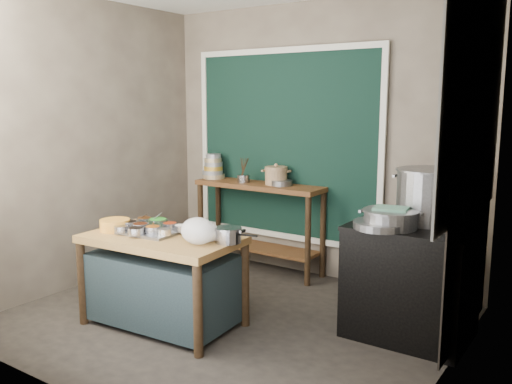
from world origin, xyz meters
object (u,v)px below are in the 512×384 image
Objects in this scene: utensil_cup at (244,179)px; yellow_basin at (115,225)px; prep_table at (163,281)px; ceramic_crock at (276,176)px; stock_pot at (430,196)px; steamer at (390,219)px; saucepan at (228,235)px; back_counter at (259,227)px; condiment_tray at (149,231)px; stove_block at (410,283)px.

yellow_basin is at bearing -93.21° from utensil_cup.
ceramic_crock reaches higher than prep_table.
steamer is (-0.18, -0.34, -0.14)m from stock_pot.
steamer is at bearing 22.67° from yellow_basin.
yellow_basin is 1.15× the size of saucepan.
yellow_basin is at bearing -157.33° from steamer.
saucepan is (0.74, -1.52, 0.33)m from back_counter.
condiment_tray is at bearing -150.70° from stock_pot.
steamer is (1.76, 0.75, 0.19)m from condiment_tray.
stove_block is at bearing 25.82° from condiment_tray.
condiment_tray is 0.94× the size of stock_pot.
back_counter is 1.61× the size of stove_block.
steamer is (1.61, 0.77, 0.57)m from prep_table.
steamer is (1.78, -0.89, 0.47)m from back_counter.
saucepan is at bearing -64.17° from back_counter.
stock_pot reaches higher than yellow_basin.
prep_table is 1.77m from utensil_cup.
stove_block is (1.90, -0.73, -0.05)m from back_counter.
steamer reaches higher than condiment_tray.
saucepan reaches higher than stove_block.
utensil_cup is at bearing 161.58° from stove_block.
prep_table is 1.87m from steamer.
yellow_basin is (-0.27, -1.75, 0.32)m from back_counter.
ceramic_crock is 1.87m from stock_pot.
yellow_basin is at bearing -98.81° from back_counter.
yellow_basin reaches higher than prep_table.
stove_block is 2.12× the size of steamer.
saucepan is at bearing -145.67° from stove_block.
condiment_tray is 1.19× the size of steamer.
steamer is at bearing 19.07° from saucepan.
steamer is at bearing -117.99° from stock_pot.
saucepan is 0.40× the size of stock_pot.
saucepan is 0.51× the size of steamer.
prep_table is 5.01× the size of ceramic_crock.
utensil_cup reaches higher than steamer.
ceramic_crock is (-0.55, 1.56, 0.22)m from saucepan.
steamer reaches higher than back_counter.
ceramic_crock reaches higher than saucepan.
steamer is (1.04, 0.63, 0.14)m from saucepan.
steamer is at bearing 23.02° from condiment_tray.
steamer is at bearing 21.67° from prep_table.
utensil_cup is (-0.35, 1.62, 0.62)m from prep_table.
ceramic_crock is at bearing 75.54° from yellow_basin.
stock_pot reaches higher than stove_block.
condiment_tray is (-0.16, 0.02, 0.39)m from prep_table.
ceramic_crock is (0.17, 1.68, 0.27)m from condiment_tray.
condiment_tray reaches higher than prep_table.
yellow_basin is at bearing -179.60° from saucepan.
yellow_basin is 2.23m from steamer.
back_counter is 2.88× the size of condiment_tray.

